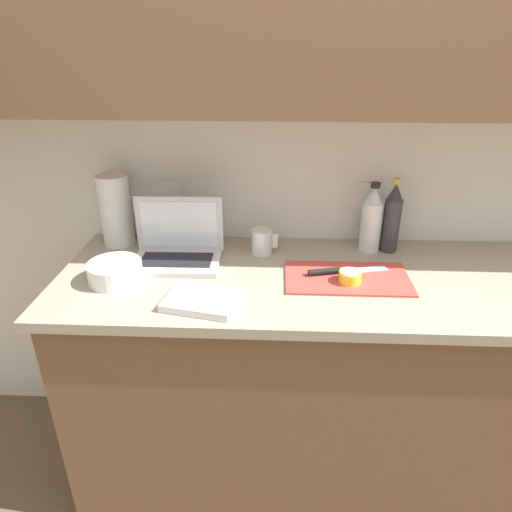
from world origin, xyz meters
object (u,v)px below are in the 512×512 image
laptop (178,246)px  lemon_half_cut (350,277)px  bottle_oil_tall (371,220)px  bottle_green_soda (392,218)px  knife (334,271)px  cutting_board (347,278)px  paper_towel_roll (116,210)px  measuring_cup (262,242)px  bowl_white (115,272)px

laptop → lemon_half_cut: bearing=-15.2°
lemon_half_cut → bottle_oil_tall: bottle_oil_tall is taller
bottle_green_soda → bottle_oil_tall: size_ratio=1.06×
knife → bottle_green_soda: size_ratio=1.00×
cutting_board → paper_towel_roll: (-0.87, 0.26, 0.14)m
bottle_green_soda → measuring_cup: (-0.49, -0.05, -0.08)m
bowl_white → knife: bearing=5.8°
laptop → bottle_oil_tall: 0.73m
cutting_board → paper_towel_roll: bearing=163.4°
measuring_cup → bowl_white: bearing=-153.3°
lemon_half_cut → bowl_white: 0.79m
cutting_board → knife: (-0.04, 0.03, 0.01)m
cutting_board → bottle_green_soda: 0.33m
measuring_cup → knife: bearing=-33.5°
knife → bowl_white: bearing=172.3°
bottle_oil_tall → measuring_cup: bearing=-173.4°
bottle_oil_tall → paper_towel_roll: 0.98m
lemon_half_cut → paper_towel_roll: 0.93m
bottle_oil_tall → bowl_white: bearing=-161.9°
laptop → lemon_half_cut: 0.63m
lemon_half_cut → bottle_oil_tall: bearing=68.4°
bottle_oil_tall → measuring_cup: size_ratio=2.72×
cutting_board → paper_towel_roll: size_ratio=1.51×
knife → measuring_cup: measuring_cup is taller
paper_towel_roll → cutting_board: bearing=-16.6°
knife → bowl_white: 0.75m
bottle_oil_tall → knife: bearing=-125.6°
bottle_green_soda → bottle_oil_tall: 0.08m
cutting_board → bowl_white: bearing=-176.4°
bowl_white → bottle_oil_tall: bearing=18.1°
cutting_board → knife: 0.05m
bowl_white → paper_towel_roll: bearing=105.3°
lemon_half_cut → bottle_green_soda: size_ratio=0.26×
laptop → cutting_board: bearing=-12.1°
lemon_half_cut → bottle_oil_tall: (0.11, 0.28, 0.10)m
bottle_green_soda → bottle_oil_tall: bearing=180.0°
bottle_green_soda → knife: bearing=-136.7°
knife → measuring_cup: 0.31m
bottle_green_soda → bowl_white: bearing=-163.3°
cutting_board → measuring_cup: measuring_cup is taller
bottle_green_soda → bowl_white: (-0.97, -0.29, -0.10)m
lemon_half_cut → paper_towel_roll: (-0.87, 0.29, 0.11)m
bottle_green_soda → lemon_half_cut: bearing=-123.7°
knife → lemon_half_cut: (0.05, -0.06, 0.01)m
lemon_half_cut → bowl_white: (-0.79, -0.01, 0.01)m
laptop → measuring_cup: laptop is taller
laptop → bowl_white: size_ratio=1.80×
cutting_board → bowl_white: bowl_white is taller
bottle_green_soda → measuring_cup: 0.50m
bottle_green_soda → paper_towel_roll: 1.06m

